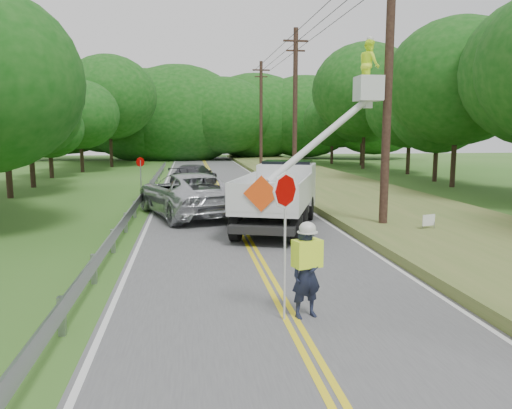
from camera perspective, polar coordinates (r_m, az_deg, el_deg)
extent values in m
plane|color=#2E631A|center=(8.57, 5.67, -15.94)|extent=(140.00, 140.00, 0.00)
cube|color=#515153|center=(21.95, -2.84, -0.82)|extent=(7.20, 96.00, 0.02)
cube|color=yellow|center=(21.94, -3.10, -0.79)|extent=(0.12, 96.00, 0.00)
cube|color=yellow|center=(21.95, -2.58, -0.78)|extent=(0.12, 96.00, 0.00)
cube|color=silver|center=(21.92, -11.86, -0.97)|extent=(0.12, 96.00, 0.00)
cube|color=silver|center=(22.50, 5.95, -0.59)|extent=(0.12, 96.00, 0.00)
cube|color=gray|center=(9.42, -21.53, -11.90)|extent=(0.12, 0.14, 0.70)
cube|color=gray|center=(12.22, -18.22, -7.09)|extent=(0.12, 0.14, 0.70)
cube|color=gray|center=(15.09, -16.19, -4.08)|extent=(0.12, 0.14, 0.70)
cube|color=gray|center=(18.01, -14.83, -2.04)|extent=(0.12, 0.14, 0.70)
cube|color=gray|center=(20.95, -13.84, -0.56)|extent=(0.12, 0.14, 0.70)
cube|color=gray|center=(23.90, -13.11, 0.55)|extent=(0.12, 0.14, 0.70)
cube|color=gray|center=(26.87, -12.53, 1.42)|extent=(0.12, 0.14, 0.70)
cube|color=gray|center=(29.84, -12.07, 2.11)|extent=(0.12, 0.14, 0.70)
cube|color=gray|center=(32.81, -11.69, 2.68)|extent=(0.12, 0.14, 0.70)
cube|color=gray|center=(35.79, -11.37, 3.15)|extent=(0.12, 0.14, 0.70)
cube|color=gray|center=(38.78, -11.11, 3.55)|extent=(0.12, 0.14, 0.70)
cube|color=gray|center=(41.76, -10.88, 3.90)|extent=(0.12, 0.14, 0.70)
cube|color=gray|center=(44.75, -10.68, 4.19)|extent=(0.12, 0.14, 0.70)
cube|color=gray|center=(22.87, -13.10, 0.84)|extent=(0.05, 48.00, 0.34)
cylinder|color=black|center=(18.01, 15.01, 12.82)|extent=(0.30, 0.30, 10.00)
cylinder|color=black|center=(32.35, 4.53, 10.99)|extent=(0.30, 0.30, 10.00)
cube|color=black|center=(32.81, 4.62, 18.34)|extent=(1.60, 0.12, 0.12)
cube|color=black|center=(32.72, 4.61, 17.30)|extent=(1.20, 0.10, 0.10)
cylinder|color=black|center=(47.11, 0.59, 10.20)|extent=(0.30, 0.30, 10.00)
cube|color=black|center=(47.43, 0.59, 15.28)|extent=(1.60, 0.12, 0.12)
cube|color=black|center=(47.36, 0.59, 14.56)|extent=(1.20, 0.10, 0.10)
cylinder|color=black|center=(26.42, 6.26, 20.54)|extent=(0.03, 43.00, 0.03)
cylinder|color=black|center=(26.60, 7.82, 20.43)|extent=(0.03, 43.00, 0.03)
cylinder|color=black|center=(26.78, 9.36, 20.31)|extent=(0.03, 43.00, 0.03)
cube|color=#506B2E|center=(23.61, 14.59, -0.09)|extent=(7.00, 96.00, 0.30)
cylinder|color=#332319|center=(29.38, -26.72, 4.02)|extent=(0.32, 0.32, 3.48)
ellipsoid|color=#0E490F|center=(29.43, -27.28, 12.29)|extent=(8.11, 8.11, 7.14)
cylinder|color=#332319|center=(34.51, -24.45, 4.07)|extent=(0.32, 0.32, 2.73)
ellipsoid|color=#0E490F|center=(34.46, -24.79, 9.60)|extent=(6.37, 6.37, 5.61)
cylinder|color=#332319|center=(41.06, -22.59, 4.39)|extent=(0.32, 0.32, 2.21)
ellipsoid|color=#0E490F|center=(40.99, -22.81, 8.15)|extent=(5.16, 5.16, 4.54)
cylinder|color=#332319|center=(46.01, -19.49, 5.35)|extent=(0.32, 0.32, 2.91)
ellipsoid|color=#0E490F|center=(45.99, -19.71, 9.78)|extent=(6.79, 6.79, 5.98)
cylinder|color=#332319|center=(51.96, -16.41, 6.40)|extent=(0.32, 0.32, 4.03)
ellipsoid|color=#0E490F|center=(52.05, -16.64, 11.82)|extent=(9.39, 9.39, 8.27)
cylinder|color=#332319|center=(58.30, -16.41, 6.38)|extent=(0.32, 0.32, 3.61)
ellipsoid|color=#0E490F|center=(58.33, -16.59, 10.71)|extent=(8.42, 8.42, 7.41)
cylinder|color=#332319|center=(34.00, 21.88, 5.10)|extent=(0.32, 0.32, 3.84)
ellipsoid|color=#0E490F|center=(34.10, 22.32, 13.00)|extent=(8.97, 8.97, 7.89)
cylinder|color=#332319|center=(37.45, 20.03, 4.72)|extent=(0.32, 0.32, 2.89)
ellipsoid|color=#0E490F|center=(37.42, 20.30, 10.12)|extent=(6.74, 6.74, 5.94)
cylinder|color=#332319|center=(43.26, 17.19, 5.44)|extent=(0.32, 0.32, 3.13)
ellipsoid|color=#0E490F|center=(43.25, 17.41, 10.51)|extent=(7.31, 7.31, 6.43)
cylinder|color=#332319|center=(48.54, 12.32, 6.59)|extent=(0.32, 0.32, 4.29)
ellipsoid|color=#0E490F|center=(48.67, 12.52, 12.77)|extent=(10.02, 10.02, 8.81)
cylinder|color=#332319|center=(53.42, 12.11, 6.23)|extent=(0.32, 0.32, 3.33)
ellipsoid|color=#0E490F|center=(53.43, 12.25, 10.60)|extent=(7.78, 7.78, 6.84)
cylinder|color=#332319|center=(55.54, 8.76, 6.10)|extent=(0.32, 0.32, 2.78)
ellipsoid|color=#0E490F|center=(55.52, 8.84, 9.61)|extent=(6.48, 6.48, 5.70)
ellipsoid|color=#0E490F|center=(65.72, -25.08, 9.35)|extent=(11.04, 8.28, 8.28)
ellipsoid|color=#0E490F|center=(67.29, -21.14, 9.53)|extent=(12.81, 9.61, 9.61)
ellipsoid|color=#0E490F|center=(65.70, -17.05, 9.77)|extent=(12.30, 9.22, 9.22)
ellipsoid|color=#0E490F|center=(64.26, -12.87, 9.96)|extent=(15.56, 11.67, 11.67)
ellipsoid|color=#0E490F|center=(63.77, -8.95, 10.08)|extent=(16.93, 12.70, 12.70)
ellipsoid|color=#0E490F|center=(62.17, -3.87, 10.21)|extent=(12.67, 9.50, 9.50)
ellipsoid|color=#0E490F|center=(66.01, -0.03, 10.12)|extent=(15.03, 11.28, 11.28)
ellipsoid|color=#0E490F|center=(66.40, 5.68, 10.07)|extent=(14.35, 10.76, 10.76)
ellipsoid|color=#0E490F|center=(66.56, 9.20, 10.00)|extent=(11.01, 8.26, 8.26)
ellipsoid|color=#0E490F|center=(66.19, 13.66, 9.88)|extent=(13.10, 9.82, 9.82)
imported|color=#191E33|center=(9.45, 5.89, -7.92)|extent=(0.72, 0.58, 1.71)
cube|color=#D4FA29|center=(9.35, 5.93, -5.64)|extent=(0.60, 0.46, 0.52)
ellipsoid|color=silver|center=(9.25, 5.98, -2.77)|extent=(0.32, 0.32, 0.26)
cylinder|color=#B7B7B7|center=(9.19, 3.34, -6.16)|extent=(0.04, 0.04, 2.40)
cylinder|color=#9D0100|center=(8.96, 3.41, 1.63)|extent=(0.55, 0.46, 0.68)
cylinder|color=black|center=(15.92, -2.36, -2.60)|extent=(0.59, 0.98, 0.94)
cylinder|color=black|center=(15.58, 4.66, -2.86)|extent=(0.59, 0.98, 0.94)
cylinder|color=black|center=(17.79, -0.86, -1.42)|extent=(0.59, 0.98, 0.94)
cylinder|color=black|center=(17.49, 5.42, -1.63)|extent=(0.59, 0.98, 0.94)
cylinder|color=black|center=(20.16, 0.62, -0.26)|extent=(0.59, 0.98, 0.94)
cylinder|color=black|center=(19.89, 6.16, -0.42)|extent=(0.59, 0.98, 0.94)
cube|color=black|center=(17.89, 2.40, -1.15)|extent=(4.00, 6.59, 0.24)
cube|color=silver|center=(17.14, 2.05, 0.09)|extent=(3.61, 4.99, 0.22)
cube|color=silver|center=(17.29, -1.56, 1.80)|extent=(1.54, 4.27, 0.88)
cube|color=silver|center=(16.94, 5.76, 1.62)|extent=(1.54, 4.27, 0.88)
cube|color=silver|center=(14.90, 0.67, 0.73)|extent=(2.14, 0.80, 0.88)
cube|color=silver|center=(20.37, 3.58, 2.23)|extent=(2.69, 2.48, 1.76)
cube|color=black|center=(20.51, 3.68, 4.06)|extent=(2.27, 1.84, 0.73)
cube|color=silver|center=(16.03, 1.44, 1.27)|extent=(1.12, 1.12, 0.78)
cube|color=silver|center=(17.75, 12.87, 12.93)|extent=(0.83, 0.83, 0.83)
imported|color=#D4FA29|center=(17.83, 12.95, 15.46)|extent=(0.62, 0.80, 1.65)
cube|color=#F74A10|center=(14.81, 0.62, 1.26)|extent=(1.06, 0.40, 1.11)
imported|color=silver|center=(21.03, -7.87, 1.23)|extent=(4.91, 7.15, 1.82)
imported|color=#35363C|center=(31.60, -7.16, 3.31)|extent=(3.41, 5.44, 1.47)
cylinder|color=gray|center=(25.23, -13.16, 2.60)|extent=(0.06, 0.06, 2.14)
cylinder|color=#9D0100|center=(25.16, -13.23, 4.80)|extent=(0.39, 0.33, 0.49)
cube|color=white|center=(17.54, 19.33, -1.72)|extent=(0.52, 0.19, 0.37)
cylinder|color=gray|center=(17.50, 18.66, -2.77)|extent=(0.02, 0.02, 0.54)
cylinder|color=gray|center=(17.69, 19.90, -2.72)|extent=(0.02, 0.02, 0.54)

